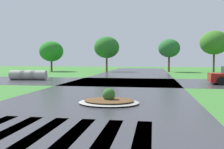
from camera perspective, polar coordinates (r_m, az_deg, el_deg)
name	(u,v)px	position (r m, az deg, el deg)	size (l,w,h in m)	color
asphalt_roadway	(102,98)	(12.63, -2.18, -5.34)	(9.06, 80.00, 0.01)	#35353A
asphalt_cross_road	(123,82)	(21.47, 2.62, -1.65)	(90.00, 8.15, 0.01)	#35353A
crosswalk_stripes	(58,132)	(7.04, -12.11, -12.66)	(4.95, 3.11, 0.01)	white
median_island	(109,101)	(11.07, -0.73, -5.92)	(2.67, 2.16, 0.68)	#9E9B93
drainage_pipe_stack	(28,75)	(24.63, -18.46, -0.14)	(3.45, 1.20, 0.89)	#9E9B93
background_treeline	(172,46)	(38.62, 13.41, 6.36)	(38.59, 5.91, 6.12)	#4C3823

